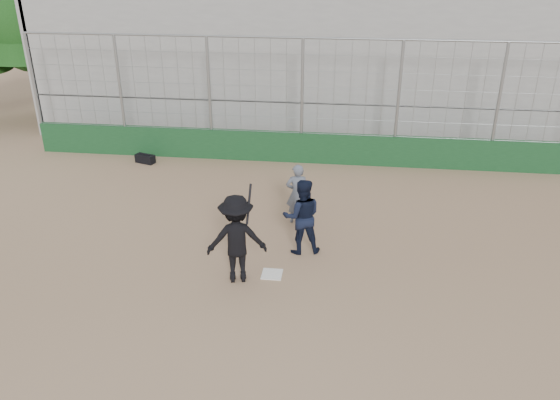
# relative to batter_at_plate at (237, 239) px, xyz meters

# --- Properties ---
(ground) EXTENTS (90.00, 90.00, 0.00)m
(ground) POSITION_rel_batter_at_plate_xyz_m (0.70, 0.25, -0.98)
(ground) COLOR brown
(ground) RESTS_ON ground
(home_plate) EXTENTS (0.44, 0.44, 0.02)m
(home_plate) POSITION_rel_batter_at_plate_xyz_m (0.70, 0.25, -0.96)
(home_plate) COLOR white
(home_plate) RESTS_ON ground
(backstop) EXTENTS (18.10, 0.25, 4.04)m
(backstop) POSITION_rel_batter_at_plate_xyz_m (0.70, 7.25, -0.02)
(backstop) COLOR #133C1D
(backstop) RESTS_ON ground
(bleachers) EXTENTS (20.25, 6.70, 6.98)m
(bleachers) POSITION_rel_batter_at_plate_xyz_m (0.70, 12.20, 1.95)
(bleachers) COLOR gray
(bleachers) RESTS_ON ground
(tree_left) EXTENTS (4.48, 4.48, 7.00)m
(tree_left) POSITION_rel_batter_at_plate_xyz_m (-10.30, 11.25, 3.41)
(tree_left) COLOR #332212
(tree_left) RESTS_ON ground
(batter_at_plate) EXTENTS (1.39, 0.99, 2.08)m
(batter_at_plate) POSITION_rel_batter_at_plate_xyz_m (0.00, 0.00, 0.00)
(batter_at_plate) COLOR black
(batter_at_plate) RESTS_ON ground
(catcher_crouched) EXTENTS (1.02, 0.87, 1.23)m
(catcher_crouched) POSITION_rel_batter_at_plate_xyz_m (1.25, 1.30, -0.36)
(catcher_crouched) COLOR black
(catcher_crouched) RESTS_ON ground
(umpire) EXTENTS (0.63, 0.47, 1.43)m
(umpire) POSITION_rel_batter_at_plate_xyz_m (0.99, 2.85, -0.26)
(umpire) COLOR #545C6A
(umpire) RESTS_ON ground
(equipment_bag) EXTENTS (0.70, 0.47, 0.32)m
(equipment_bag) POSITION_rel_batter_at_plate_xyz_m (-4.41, 6.51, -0.83)
(equipment_bag) COLOR black
(equipment_bag) RESTS_ON ground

